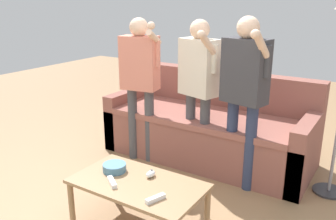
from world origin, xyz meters
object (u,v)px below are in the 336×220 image
at_px(game_remote_nunchuk, 151,174).
at_px(game_remote_wand_near, 155,199).
at_px(game_remote_wand_far, 112,182).
at_px(snack_bowl, 114,168).
at_px(coffee_table, 138,188).
at_px(player_right, 244,84).
at_px(player_left, 140,74).
at_px(player_center, 198,79).
at_px(couch, 209,129).

distance_m(game_remote_nunchuk, game_remote_wand_near, 0.33).
relative_size(game_remote_nunchuk, game_remote_wand_far, 0.60).
height_order(snack_bowl, game_remote_wand_near, snack_bowl).
xyz_separation_m(coffee_table, player_right, (0.38, 1.04, 0.62)).
xyz_separation_m(player_left, player_right, (1.10, 0.02, 0.03)).
relative_size(coffee_table, game_remote_wand_far, 6.64).
height_order(game_remote_nunchuk, player_left, player_left).
relative_size(player_center, game_remote_wand_near, 9.87).
relative_size(game_remote_nunchuk, game_remote_wand_near, 0.58).
bearing_deg(game_remote_wand_near, player_right, 83.71).
xyz_separation_m(game_remote_nunchuk, player_left, (-0.76, 0.90, 0.52)).
height_order(coffee_table, player_right, player_right).
xyz_separation_m(player_left, game_remote_wand_far, (0.58, -1.14, -0.53)).
distance_m(coffee_table, game_remote_wand_near, 0.29).
height_order(couch, snack_bowl, couch).
xyz_separation_m(player_left, player_center, (0.61, 0.12, -0.00)).
bearing_deg(snack_bowl, player_right, 57.45).
bearing_deg(snack_bowl, player_left, 115.62).
distance_m(coffee_table, snack_bowl, 0.27).
bearing_deg(player_left, couch, 38.63).
bearing_deg(player_center, game_remote_wand_near, -73.97).
bearing_deg(game_remote_wand_near, snack_bowl, 160.38).
relative_size(game_remote_nunchuk, player_left, 0.06).
relative_size(player_center, player_right, 0.97).
xyz_separation_m(game_remote_nunchuk, game_remote_wand_near, (0.22, -0.25, -0.01)).
height_order(game_remote_nunchuk, game_remote_wand_near, game_remote_nunchuk).
height_order(game_remote_nunchuk, player_right, player_right).
bearing_deg(couch, game_remote_wand_near, -76.29).
height_order(snack_bowl, player_right, player_right).
height_order(coffee_table, player_left, player_left).
distance_m(couch, player_right, 0.95).
relative_size(couch, player_center, 1.46).
height_order(game_remote_wand_near, game_remote_wand_far, same).
distance_m(game_remote_nunchuk, player_left, 1.29).
relative_size(couch, coffee_table, 2.25).
bearing_deg(game_remote_wand_far, couch, 90.17).
bearing_deg(game_remote_nunchuk, coffee_table, -106.16).
bearing_deg(game_remote_wand_near, game_remote_nunchuk, 130.43).
xyz_separation_m(couch, game_remote_wand_far, (0.00, -1.60, 0.10)).
relative_size(player_center, game_remote_wand_far, 10.22).
relative_size(game_remote_nunchuk, player_right, 0.06).
bearing_deg(player_left, game_remote_wand_far, -62.86).
xyz_separation_m(coffee_table, player_center, (-0.12, 1.14, 0.59)).
relative_size(coffee_table, player_center, 0.65).
height_order(snack_bowl, game_remote_wand_far, snack_bowl).
xyz_separation_m(couch, game_remote_wand_near, (0.39, -1.62, 0.10)).
distance_m(snack_bowl, player_left, 1.20).
xyz_separation_m(snack_bowl, player_left, (-0.47, 0.97, 0.51)).
xyz_separation_m(snack_bowl, game_remote_wand_near, (0.51, -0.18, -0.01)).
height_order(couch, game_remote_wand_far, couch).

